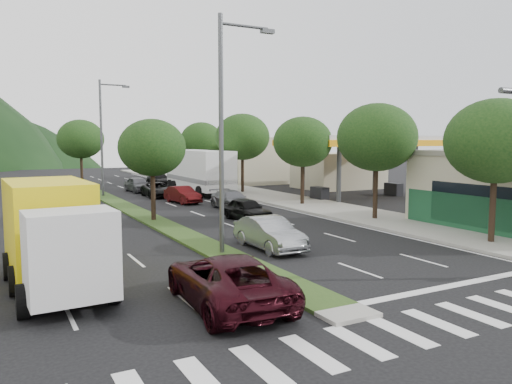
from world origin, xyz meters
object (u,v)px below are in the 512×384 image
car_queue_b (232,200)px  motorhome (199,170)px  car_queue_e (138,184)px  streetlight_mid (104,132)px  suv_maroon (227,280)px  tree_r_a (496,141)px  tree_r_d (242,137)px  streetlight_near (226,123)px  car_queue_c (183,195)px  car_queue_a (247,209)px  tree_r_e (201,140)px  tree_med_near (152,148)px  car_queue_d (157,190)px  car_queue_f (160,180)px  box_truck (53,238)px  sedan_silver (269,233)px  tree_med_far (81,139)px  tree_r_b (377,137)px  tree_r_c (303,142)px

car_queue_b → motorhome: size_ratio=0.44×
car_queue_e → streetlight_mid: bearing=-145.6°
suv_maroon → car_queue_b: (9.02, 18.69, -0.10)m
tree_r_a → suv_maroon: bearing=-172.2°
tree_r_a → tree_r_d: (0.00, 26.00, 0.36)m
streetlight_near → car_queue_b: 14.99m
streetlight_near → car_queue_c: streetlight_near is taller
motorhome → car_queue_e: bearing=141.9°
car_queue_a → tree_r_e: bearing=69.9°
tree_med_near → suv_maroon: tree_med_near is taller
car_queue_a → car_queue_d: bearing=89.5°
car_queue_f → streetlight_mid: bearing=-136.6°
suv_maroon → car_queue_d: suv_maroon is taller
streetlight_near → box_truck: bearing=-166.4°
tree_r_d → streetlight_near: (-11.79, -22.00, 0.40)m
sedan_silver → box_truck: box_truck is taller
tree_r_a → tree_med_far: (-12.00, 40.00, 0.19)m
streetlight_near → suv_maroon: bearing=-114.6°
tree_r_e → streetlight_near: size_ratio=0.67×
tree_med_far → suv_maroon: tree_med_far is taller
sedan_silver → car_queue_c: sedan_silver is taller
sedan_silver → car_queue_c: size_ratio=1.10×
tree_r_e → car_queue_f: (-4.57, 0.69, -4.23)m
suv_maroon → car_queue_d: (6.67, 28.69, -0.13)m
tree_med_near → car_queue_b: bearing=22.5°
tree_med_far → car_queue_e: tree_med_far is taller
tree_r_d → tree_med_far: bearing=130.6°
tree_r_b → sedan_silver: bearing=-157.7°
streetlight_near → car_queue_a: 10.36m
tree_med_far → car_queue_e: 10.08m
car_queue_e → car_queue_d: bearing=-88.4°
streetlight_mid → suv_maroon: (-2.75, -31.00, -4.82)m
streetlight_near → motorhome: streetlight_near is taller
tree_r_b → car_queue_f: tree_r_b is taller
tree_med_far → tree_r_d: bearing=-49.4°
tree_r_a → box_truck: (-18.84, 2.30, -3.17)m
tree_r_d → box_truck: tree_r_d is taller
tree_r_c → tree_r_a: bearing=-90.0°
tree_r_c → car_queue_b: tree_r_c is taller
car_queue_e → motorhome: size_ratio=0.41×
tree_r_c → car_queue_c: (-7.39, 5.69, -4.09)m
tree_r_a → car_queue_c: tree_r_a is taller
tree_med_near → streetlight_mid: (0.21, 15.00, 1.16)m
tree_r_c → car_queue_e: bearing=117.7°
tree_r_c → streetlight_near: 16.85m
tree_r_e → suv_maroon: bearing=-110.9°
tree_r_c → box_truck: tree_r_c is taller
tree_med_far → box_truck: bearing=-100.3°
suv_maroon → tree_r_a: bearing=-168.5°
car_queue_c → car_queue_e: bearing=87.2°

